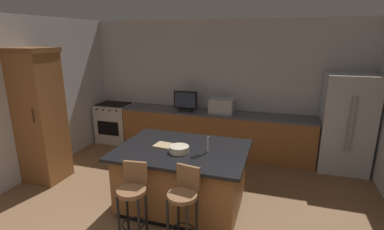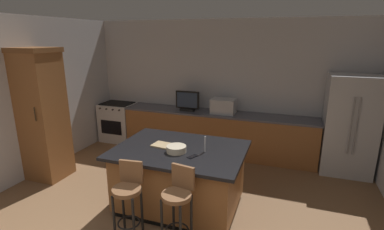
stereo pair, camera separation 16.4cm
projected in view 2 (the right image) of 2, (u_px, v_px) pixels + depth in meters
name	position (u px, v px, depth m)	size (l,w,h in m)	color
wall_back	(224.00, 86.00, 6.12)	(6.27, 0.12, 2.76)	#BCBCC1
wall_left	(36.00, 96.00, 5.13)	(0.12, 4.65, 2.76)	#BCBCC1
counter_back	(216.00, 133.00, 6.03)	(4.02, 0.62, 0.89)	brown
kitchen_island	(180.00, 177.00, 4.10)	(1.79, 1.31, 0.91)	black
refrigerator	(349.00, 125.00, 5.08)	(0.85, 0.74, 1.78)	#B7BABF
range_oven	(118.00, 122.00, 6.80)	(0.76, 0.63, 0.91)	#B7BABF
cabinet_tower	(42.00, 113.00, 4.84)	(0.68, 0.62, 2.25)	brown
microwave	(223.00, 106.00, 5.83)	(0.48, 0.36, 0.30)	#B7BABF
tv_monitor	(187.00, 102.00, 6.02)	(0.51, 0.16, 0.42)	black
sink_faucet_back	(215.00, 106.00, 5.99)	(0.02, 0.02, 0.24)	#B2B2B7
sink_faucet_island	(205.00, 144.00, 3.83)	(0.02, 0.02, 0.22)	#B2B2B7
bar_stool_left	(128.00, 195.00, 3.39)	(0.34, 0.35, 0.99)	brown
bar_stool_right	(178.00, 201.00, 3.24)	(0.34, 0.36, 1.00)	brown
fruit_bowl	(176.00, 149.00, 3.84)	(0.27, 0.27, 0.09)	beige
cell_phone	(193.00, 156.00, 3.70)	(0.07, 0.15, 0.01)	black
cutting_board	(163.00, 145.00, 4.07)	(0.30, 0.22, 0.02)	tan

